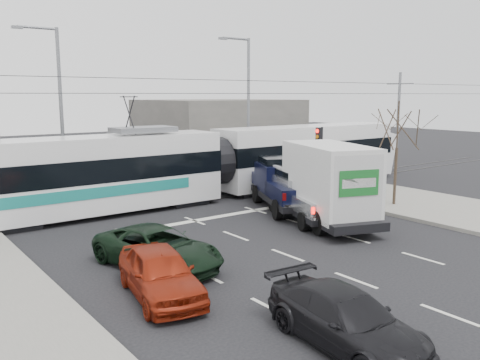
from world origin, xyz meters
TOP-DOWN VIEW (x-y plane):
  - ground at (0.00, 0.00)m, footprint 120.00×120.00m
  - sidewalk_right at (9.00, 0.00)m, footprint 6.00×60.00m
  - rails at (0.00, 10.00)m, footprint 60.00×1.60m
  - building_right at (12.00, 24.00)m, footprint 12.00×10.00m
  - bare_tree at (7.60, 2.50)m, footprint 2.40×2.40m
  - traffic_signal at (6.47, 6.50)m, footprint 0.44×0.44m
  - street_lamp_near at (7.31, 14.00)m, footprint 2.38×0.25m
  - street_lamp_far at (-4.19, 16.00)m, footprint 2.38×0.25m
  - catenary at (0.00, 10.00)m, footprint 60.00×0.20m
  - tram at (1.81, 9.64)m, footprint 26.18×2.80m
  - silver_pickup at (2.56, 3.66)m, footprint 3.79×5.94m
  - box_truck at (2.57, 2.49)m, footprint 4.51×7.23m
  - navy_pickup at (3.12, 5.57)m, footprint 4.26×6.04m
  - green_car at (-5.86, 1.53)m, footprint 3.02×4.99m
  - red_car at (-6.91, -0.60)m, footprint 2.37×4.26m
  - dark_car at (-4.98, -5.48)m, footprint 2.09×4.37m

SIDE VIEW (x-z plane):
  - ground at x=0.00m, z-range 0.00..0.00m
  - rails at x=0.00m, z-range 0.00..0.03m
  - sidewalk_right at x=9.00m, z-range 0.00..0.15m
  - dark_car at x=-4.98m, z-range 0.00..1.23m
  - green_car at x=-5.86m, z-range 0.00..1.29m
  - red_car at x=-6.91m, z-range 0.00..1.37m
  - silver_pickup at x=2.56m, z-range -0.01..2.04m
  - navy_pickup at x=3.12m, z-range -0.02..2.39m
  - box_truck at x=2.57m, z-range -0.02..3.40m
  - tram at x=1.81m, z-range -0.77..4.57m
  - building_right at x=12.00m, z-range 0.00..5.00m
  - traffic_signal at x=6.47m, z-range 0.94..4.54m
  - bare_tree at x=7.60m, z-range 1.29..6.29m
  - catenary at x=0.00m, z-range 0.38..7.38m
  - street_lamp_near at x=7.31m, z-range 0.61..9.61m
  - street_lamp_far at x=-4.19m, z-range 0.61..9.61m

